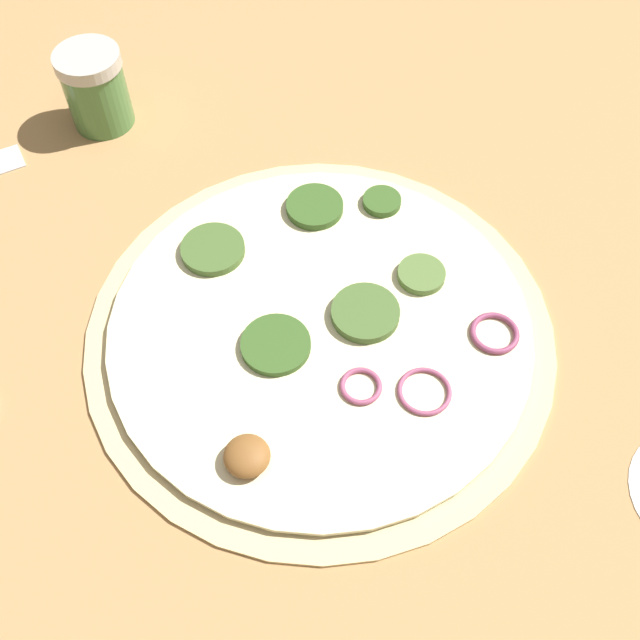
% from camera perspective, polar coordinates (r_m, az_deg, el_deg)
% --- Properties ---
extents(ground_plane, '(3.00, 3.00, 0.00)m').
position_cam_1_polar(ground_plane, '(0.57, 0.00, -0.91)').
color(ground_plane, tan).
extents(pizza, '(0.36, 0.36, 0.03)m').
position_cam_1_polar(pizza, '(0.57, 0.01, -0.47)').
color(pizza, beige).
rests_on(pizza, ground_plane).
extents(spice_jar, '(0.06, 0.06, 0.07)m').
position_cam_1_polar(spice_jar, '(0.74, -16.72, 16.54)').
color(spice_jar, '#4C7F42').
rests_on(spice_jar, ground_plane).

